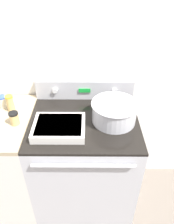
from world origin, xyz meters
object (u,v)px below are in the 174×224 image
object	(u,v)px
casserole_dish	(59,127)
spice_jar_yellow_cap	(10,103)
ladle	(134,106)
mixing_bowl	(114,111)
spice_jar_blue_cap	(2,102)
spice_jar_black_cap	(14,118)

from	to	relation	value
casserole_dish	spice_jar_yellow_cap	xyz separation A→B (m)	(-0.37, 0.21, 0.04)
ladle	spice_jar_yellow_cap	distance (m)	0.89
ladle	mixing_bowl	bearing A→B (deg)	-139.18
mixing_bowl	spice_jar_blue_cap	size ratio (longest dim) A/B	3.47
ladle	spice_jar_blue_cap	size ratio (longest dim) A/B	2.98
spice_jar_black_cap	spice_jar_yellow_cap	xyz separation A→B (m)	(-0.07, 0.15, 0.02)
mixing_bowl	ladle	size ratio (longest dim) A/B	1.16
ladle	spice_jar_blue_cap	xyz separation A→B (m)	(-0.96, 0.01, 0.03)
mixing_bowl	ladle	xyz separation A→B (m)	(0.16, 0.14, -0.05)
ladle	spice_jar_black_cap	distance (m)	0.84
spice_jar_yellow_cap	mixing_bowl	bearing A→B (deg)	-7.60
spice_jar_blue_cap	casserole_dish	bearing A→B (deg)	-29.73
mixing_bowl	spice_jar_yellow_cap	size ratio (longest dim) A/B	2.56
casserole_dish	spice_jar_black_cap	world-z (taller)	spice_jar_black_cap
mixing_bowl	spice_jar_yellow_cap	bearing A→B (deg)	172.40
spice_jar_blue_cap	mixing_bowl	bearing A→B (deg)	-10.05
mixing_bowl	spice_jar_yellow_cap	world-z (taller)	mixing_bowl
casserole_dish	spice_jar_yellow_cap	world-z (taller)	spice_jar_yellow_cap
casserole_dish	spice_jar_yellow_cap	size ratio (longest dim) A/B	2.70
casserole_dish	spice_jar_black_cap	size ratio (longest dim) A/B	3.65
casserole_dish	ladle	distance (m)	0.58
spice_jar_yellow_cap	spice_jar_blue_cap	size ratio (longest dim) A/B	1.35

